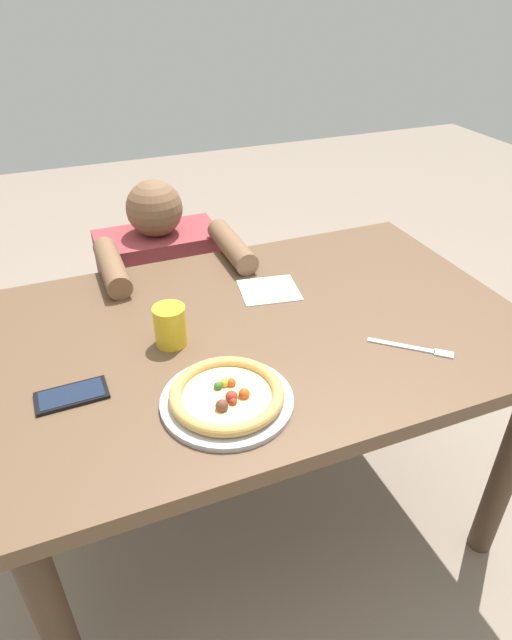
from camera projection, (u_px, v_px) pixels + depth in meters
The scene contains 8 objects.
ground_plane at pixel (259, 513), 1.79m from camera, with size 8.00×8.00×0.00m, color gray.
dining_table at pixel (259, 358), 1.43m from camera, with size 1.36×0.88×0.75m.
pizza_near at pixel (227, 397), 1.12m from camera, with size 0.28×0.28×0.04m.
drink_cup_colored at pixel (170, 326), 1.28m from camera, with size 0.08×0.08×0.10m.
paper_napkin at pixel (269, 290), 1.52m from camera, with size 0.16×0.14×0.00m, color white.
fork at pixel (414, 348), 1.29m from camera, with size 0.17×0.15×0.00m.
cell_phone at pixel (72, 395), 1.14m from camera, with size 0.15×0.08×0.01m.
diner_seated at pixel (167, 321), 2.00m from camera, with size 0.44×0.53×0.94m.
Camera 1 is at (-0.43, -1.05, 1.52)m, focal length 30.27 mm.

